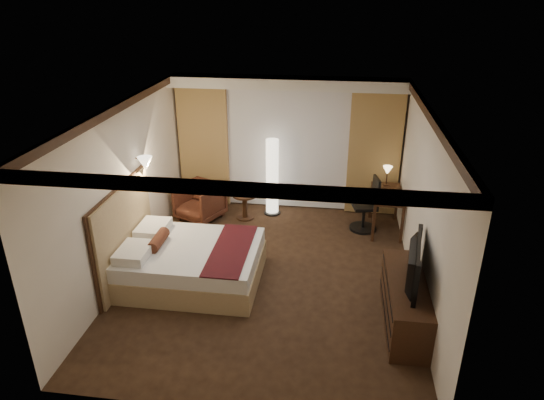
# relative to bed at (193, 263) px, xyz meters

# --- Properties ---
(floor) EXTENTS (4.50, 5.50, 0.01)m
(floor) POSITION_rel_bed_xyz_m (1.15, 0.29, -0.30)
(floor) COLOR black
(floor) RESTS_ON ground
(ceiling) EXTENTS (4.50, 5.50, 0.01)m
(ceiling) POSITION_rel_bed_xyz_m (1.15, 0.29, 2.40)
(ceiling) COLOR white
(ceiling) RESTS_ON back_wall
(back_wall) EXTENTS (4.50, 0.02, 2.70)m
(back_wall) POSITION_rel_bed_xyz_m (1.15, 3.04, 1.05)
(back_wall) COLOR white
(back_wall) RESTS_ON floor
(left_wall) EXTENTS (0.02, 5.50, 2.70)m
(left_wall) POSITION_rel_bed_xyz_m (-1.10, 0.29, 1.05)
(left_wall) COLOR white
(left_wall) RESTS_ON floor
(right_wall) EXTENTS (0.02, 5.50, 2.70)m
(right_wall) POSITION_rel_bed_xyz_m (3.40, 0.29, 1.05)
(right_wall) COLOR white
(right_wall) RESTS_ON floor
(crown_molding) EXTENTS (4.50, 5.50, 0.12)m
(crown_molding) POSITION_rel_bed_xyz_m (1.15, 0.29, 2.34)
(crown_molding) COLOR black
(crown_molding) RESTS_ON ceiling
(soffit) EXTENTS (4.50, 0.50, 0.20)m
(soffit) POSITION_rel_bed_xyz_m (1.15, 2.79, 2.30)
(soffit) COLOR white
(soffit) RESTS_ON ceiling
(curtain_sheer) EXTENTS (2.48, 0.04, 2.45)m
(curtain_sheer) POSITION_rel_bed_xyz_m (1.15, 2.96, 0.95)
(curtain_sheer) COLOR silver
(curtain_sheer) RESTS_ON back_wall
(curtain_left_drape) EXTENTS (1.00, 0.14, 2.45)m
(curtain_left_drape) POSITION_rel_bed_xyz_m (-0.55, 2.90, 0.95)
(curtain_left_drape) COLOR #A28B4A
(curtain_left_drape) RESTS_ON back_wall
(curtain_right_drape) EXTENTS (1.00, 0.14, 2.45)m
(curtain_right_drape) POSITION_rel_bed_xyz_m (2.85, 2.90, 0.95)
(curtain_right_drape) COLOR #A28B4A
(curtain_right_drape) RESTS_ON back_wall
(wall_sconce) EXTENTS (0.24, 0.24, 0.24)m
(wall_sconce) POSITION_rel_bed_xyz_m (-0.94, 0.81, 1.32)
(wall_sconce) COLOR white
(wall_sconce) RESTS_ON left_wall
(bed) EXTENTS (2.07, 1.62, 0.61)m
(bed) POSITION_rel_bed_xyz_m (0.00, 0.00, 0.00)
(bed) COLOR white
(bed) RESTS_ON floor
(headboard) EXTENTS (0.12, 1.92, 1.50)m
(headboard) POSITION_rel_bed_xyz_m (-1.05, -0.00, 0.45)
(headboard) COLOR tan
(headboard) RESTS_ON floor
(armchair) EXTENTS (1.01, 0.98, 0.79)m
(armchair) POSITION_rel_bed_xyz_m (-0.49, 2.16, 0.09)
(armchair) COLOR #452014
(armchair) RESTS_ON floor
(side_table) EXTENTS (0.47, 0.47, 0.52)m
(side_table) POSITION_rel_bed_xyz_m (0.39, 2.29, -0.04)
(side_table) COLOR black
(side_table) RESTS_ON floor
(floor_lamp) EXTENTS (0.33, 0.33, 1.57)m
(floor_lamp) POSITION_rel_bed_xyz_m (0.89, 2.60, 0.48)
(floor_lamp) COLOR white
(floor_lamp) RESTS_ON floor
(desk) EXTENTS (0.55, 1.10, 0.75)m
(desk) POSITION_rel_bed_xyz_m (3.10, 2.18, 0.07)
(desk) COLOR black
(desk) RESTS_ON floor
(desk_lamp) EXTENTS (0.18, 0.18, 0.34)m
(desk_lamp) POSITION_rel_bed_xyz_m (3.10, 2.58, 0.62)
(desk_lamp) COLOR #FFD899
(desk_lamp) RESTS_ON desk
(office_chair) EXTENTS (0.60, 0.60, 1.05)m
(office_chair) POSITION_rel_bed_xyz_m (2.70, 2.13, 0.22)
(office_chair) COLOR black
(office_chair) RESTS_ON floor
(dresser) EXTENTS (0.50, 1.70, 0.66)m
(dresser) POSITION_rel_bed_xyz_m (3.15, -0.61, 0.03)
(dresser) COLOR black
(dresser) RESTS_ON floor
(television) EXTENTS (0.83, 1.23, 0.15)m
(television) POSITION_rel_bed_xyz_m (3.12, -0.61, 0.69)
(television) COLOR black
(television) RESTS_ON dresser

